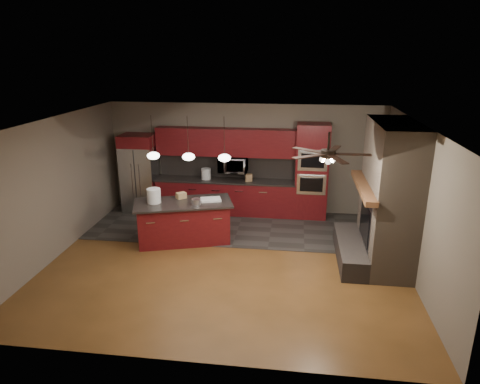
% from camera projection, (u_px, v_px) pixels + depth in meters
% --- Properties ---
extents(ground, '(7.00, 7.00, 0.00)m').
position_uv_depth(ground, '(227.00, 261.00, 8.63)').
color(ground, brown).
rests_on(ground, ground).
extents(ceiling, '(7.00, 6.00, 0.02)m').
position_uv_depth(ceiling, '(226.00, 122.00, 7.76)').
color(ceiling, white).
rests_on(ceiling, back_wall).
extents(back_wall, '(7.00, 0.02, 2.80)m').
position_uv_depth(back_wall, '(245.00, 158.00, 11.03)').
color(back_wall, '#686153').
rests_on(back_wall, ground).
extents(right_wall, '(0.02, 6.00, 2.80)m').
position_uv_depth(right_wall, '(416.00, 203.00, 7.77)').
color(right_wall, '#686153').
rests_on(right_wall, ground).
extents(left_wall, '(0.02, 6.00, 2.80)m').
position_uv_depth(left_wall, '(56.00, 188.00, 8.63)').
color(left_wall, '#686153').
rests_on(left_wall, ground).
extents(slate_tile_patch, '(7.00, 2.40, 0.01)m').
position_uv_depth(slate_tile_patch, '(239.00, 226.00, 10.33)').
color(slate_tile_patch, '#32302D').
rests_on(slate_tile_patch, ground).
extents(fireplace_column, '(1.30, 2.10, 2.80)m').
position_uv_depth(fireplace_column, '(385.00, 200.00, 8.23)').
color(fireplace_column, '#6E5E4E').
rests_on(fireplace_column, ground).
extents(back_cabinetry, '(3.59, 0.64, 2.20)m').
position_uv_depth(back_cabinetry, '(225.00, 179.00, 11.00)').
color(back_cabinetry, maroon).
rests_on(back_cabinetry, ground).
extents(oven_tower, '(0.80, 0.63, 2.38)m').
position_uv_depth(oven_tower, '(311.00, 172.00, 10.59)').
color(oven_tower, maroon).
rests_on(oven_tower, ground).
extents(microwave, '(0.73, 0.41, 0.50)m').
position_uv_depth(microwave, '(233.00, 164.00, 10.85)').
color(microwave, silver).
rests_on(microwave, back_cabinetry).
extents(refrigerator, '(0.86, 0.75, 2.03)m').
position_uv_depth(refrigerator, '(140.00, 173.00, 11.12)').
color(refrigerator, silver).
rests_on(refrigerator, ground).
extents(kitchen_island, '(2.28, 1.52, 0.92)m').
position_uv_depth(kitchen_island, '(184.00, 222.00, 9.39)').
color(kitchen_island, maroon).
rests_on(kitchen_island, ground).
extents(white_bucket, '(0.40, 0.40, 0.32)m').
position_uv_depth(white_bucket, '(154.00, 196.00, 9.17)').
color(white_bucket, white).
rests_on(white_bucket, kitchen_island).
extents(paint_can, '(0.28, 0.28, 0.13)m').
position_uv_depth(paint_can, '(196.00, 202.00, 9.06)').
color(paint_can, silver).
rests_on(paint_can, kitchen_island).
extents(paint_tray, '(0.50, 0.42, 0.04)m').
position_uv_depth(paint_tray, '(211.00, 199.00, 9.35)').
color(paint_tray, white).
rests_on(paint_tray, kitchen_island).
extents(cardboard_box, '(0.25, 0.25, 0.13)m').
position_uv_depth(cardboard_box, '(181.00, 195.00, 9.48)').
color(cardboard_box, tan).
rests_on(cardboard_box, kitchen_island).
extents(counter_bucket, '(0.28, 0.28, 0.28)m').
position_uv_depth(counter_bucket, '(206.00, 174.00, 10.97)').
color(counter_bucket, silver).
rests_on(counter_bucket, back_cabinetry).
extents(counter_box, '(0.19, 0.17, 0.19)m').
position_uv_depth(counter_box, '(249.00, 178.00, 10.81)').
color(counter_box, '#926F4B').
rests_on(counter_box, back_cabinetry).
extents(pendant_left, '(0.26, 0.26, 0.92)m').
position_uv_depth(pendant_left, '(153.00, 156.00, 8.88)').
color(pendant_left, black).
rests_on(pendant_left, ceiling).
extents(pendant_center, '(0.26, 0.26, 0.92)m').
position_uv_depth(pendant_center, '(189.00, 157.00, 8.79)').
color(pendant_center, black).
rests_on(pendant_center, ceiling).
extents(pendant_right, '(0.26, 0.26, 0.92)m').
position_uv_depth(pendant_right, '(224.00, 158.00, 8.70)').
color(pendant_right, black).
rests_on(pendant_right, ceiling).
extents(ceiling_fan, '(1.27, 1.33, 0.41)m').
position_uv_depth(ceiling_fan, '(328.00, 153.00, 6.89)').
color(ceiling_fan, black).
rests_on(ceiling_fan, ceiling).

